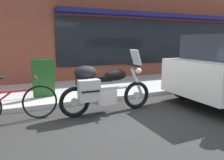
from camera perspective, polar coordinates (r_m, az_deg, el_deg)
ground_plane at (r=4.51m, az=3.32°, el=-10.43°), size 80.00×80.00×0.00m
storefront_building at (r=12.29m, az=25.33°, el=15.56°), size 22.38×0.90×5.95m
touring_motorcycle at (r=4.69m, az=-2.53°, el=-1.85°), size 2.15×0.66×1.41m
parked_bicycle at (r=4.69m, az=-25.06°, el=-5.68°), size 1.76×0.48×0.94m
sandwich_board_sign at (r=5.95m, az=-17.76°, el=0.51°), size 0.55×0.43×1.01m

